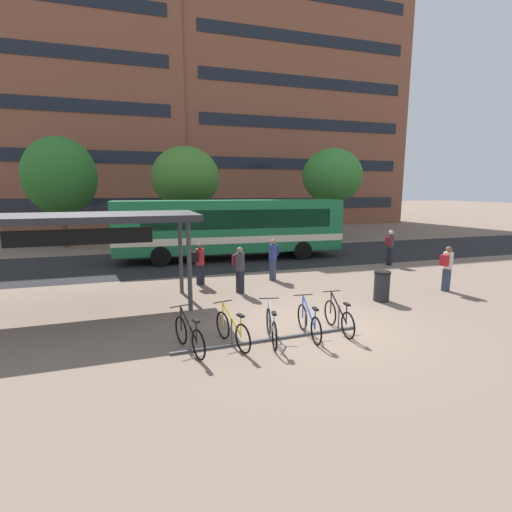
{
  "coord_description": "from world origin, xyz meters",
  "views": [
    {
      "loc": [
        -4.74,
        -8.7,
        3.74
      ],
      "look_at": [
        -0.54,
        4.73,
        1.23
      ],
      "focal_mm": 26.11,
      "sensor_mm": 36.0,
      "label": 1
    }
  ],
  "objects": [
    {
      "name": "ground",
      "position": [
        0.0,
        0.0,
        0.0
      ],
      "size": [
        200.0,
        200.0,
        0.0
      ],
      "primitive_type": "plane",
      "color": "#7A6656"
    },
    {
      "name": "parked_bicycle_black_0",
      "position": [
        -3.78,
        -0.41,
        0.38
      ],
      "size": [
        0.64,
        1.67,
        0.99
      ],
      "rotation": [
        0.0,
        0.0,
        1.85
      ],
      "color": "black",
      "rests_on": "ground"
    },
    {
      "name": "street_tree_0",
      "position": [
        -9.45,
        18.19,
        4.58
      ],
      "size": [
        4.48,
        4.48,
        7.06
      ],
      "color": "brown",
      "rests_on": "ground"
    },
    {
      "name": "building_right_wing",
      "position": [
        11.72,
        32.53,
        11.85
      ],
      "size": [
        24.43,
        10.68,
        23.7
      ],
      "color": "brown",
      "rests_on": "ground"
    },
    {
      "name": "commuter_red_pack_2",
      "position": [
        6.05,
        2.07,
        0.97
      ],
      "size": [
        0.59,
        0.46,
        1.69
      ],
      "rotation": [
        0.0,
        0.0,
        0.32
      ],
      "color": "#2D3851",
      "rests_on": "ground"
    },
    {
      "name": "commuter_maroon_pack_3",
      "position": [
        -1.36,
        4.13,
        0.98
      ],
      "size": [
        0.45,
        0.59,
        1.7
      ],
      "rotation": [
        0.0,
        0.0,
        5.01
      ],
      "color": "black",
      "rests_on": "ground"
    },
    {
      "name": "street_tree_2",
      "position": [
        -1.73,
        16.42,
        4.52
      ],
      "size": [
        4.41,
        4.41,
        6.53
      ],
      "color": "brown",
      "rests_on": "ground"
    },
    {
      "name": "transit_shelter",
      "position": [
        -6.33,
        3.6,
        2.82
      ],
      "size": [
        6.76,
        3.06,
        3.01
      ],
      "rotation": [
        0.0,
        0.0,
        0.02
      ],
      "color": "#38383D",
      "rests_on": "ground"
    },
    {
      "name": "parked_bicycle_yellow_1",
      "position": [
        -2.74,
        -0.38,
        0.38
      ],
      "size": [
        0.62,
        1.68,
        0.99
      ],
      "rotation": [
        0.0,
        0.0,
        1.83
      ],
      "color": "black",
      "rests_on": "ground"
    },
    {
      "name": "street_tree_1",
      "position": [
        9.82,
        17.9,
        4.79
      ],
      "size": [
        4.64,
        4.64,
        6.92
      ],
      "color": "brown",
      "rests_on": "ground"
    },
    {
      "name": "trash_bin",
      "position": [
        3.0,
        1.72,
        0.52
      ],
      "size": [
        0.55,
        0.55,
        1.03
      ],
      "color": "#232328",
      "rests_on": "ground"
    },
    {
      "name": "parked_bicycle_black_4",
      "position": [
        0.18,
        -0.34,
        0.38
      ],
      "size": [
        0.52,
        1.72,
        0.99
      ],
      "rotation": [
        0.0,
        0.0,
        1.52
      ],
      "color": "black",
      "rests_on": "ground"
    },
    {
      "name": "bike_rack",
      "position": [
        -1.77,
        -0.37,
        0.09
      ],
      "size": [
        4.96,
        0.28,
        0.7
      ],
      "rotation": [
        0.0,
        0.0,
        0.04
      ],
      "color": "#47474C",
      "rests_on": "ground"
    },
    {
      "name": "parked_bicycle_silver_2",
      "position": [
        -1.76,
        -0.45,
        0.38
      ],
      "size": [
        0.55,
        1.7,
        0.99
      ],
      "rotation": [
        0.0,
        0.0,
        1.37
      ],
      "color": "black",
      "rests_on": "ground"
    },
    {
      "name": "commuter_black_pack_4",
      "position": [
        -2.58,
        5.74,
        0.96
      ],
      "size": [
        0.6,
        0.51,
        1.67
      ],
      "rotation": [
        0.0,
        0.0,
        0.45
      ],
      "color": "black",
      "rests_on": "ground"
    },
    {
      "name": "city_bus",
      "position": [
        -0.13,
        10.89,
        1.78
      ],
      "size": [
        12.14,
        3.23,
        3.2
      ],
      "rotation": [
        0.0,
        0.0,
        3.09
      ],
      "color": "#196B3D",
      "rests_on": "ground"
    },
    {
      "name": "building_left_wing",
      "position": [
        -10.84,
        33.88,
        10.26
      ],
      "size": [
        21.01,
        13.8,
        20.51
      ],
      "color": "brown",
      "rests_on": "ground"
    },
    {
      "name": "commuter_maroon_pack_1",
      "position": [
        7.12,
        6.84,
        1.02
      ],
      "size": [
        0.61,
        0.54,
        1.76
      ],
      "rotation": [
        0.0,
        0.0,
        0.55
      ],
      "color": "black",
      "rests_on": "ground"
    },
    {
      "name": "commuter_navy_pack_0",
      "position": [
        0.5,
        5.66,
        0.99
      ],
      "size": [
        0.57,
        0.6,
        1.72
      ],
      "rotation": [
        0.0,
        0.0,
        4.0
      ],
      "color": "#2D3851",
      "rests_on": "ground"
    },
    {
      "name": "bus_lane_asphalt",
      "position": [
        0.0,
        10.89,
        0.0
      ],
      "size": [
        80.0,
        7.2,
        0.01
      ],
      "primitive_type": "cube",
      "color": "#232326",
      "rests_on": "ground"
    },
    {
      "name": "parked_bicycle_blue_3",
      "position": [
        -0.73,
        -0.43,
        0.38
      ],
      "size": [
        0.52,
        1.72,
        0.99
      ],
      "rotation": [
        0.0,
        0.0,
        1.48
      ],
      "color": "black",
      "rests_on": "ground"
    }
  ]
}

